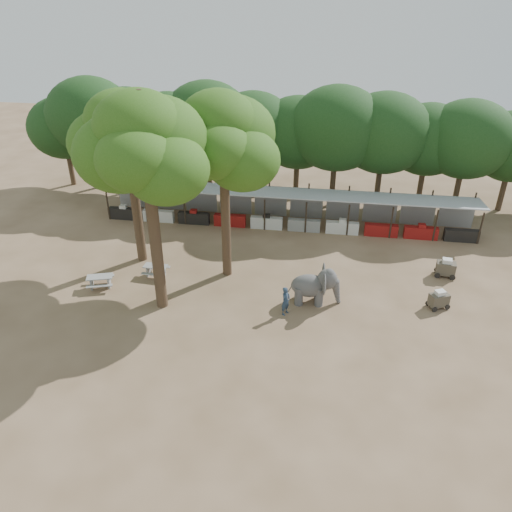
# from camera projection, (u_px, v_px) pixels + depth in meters

# --- Properties ---
(ground) EXTENTS (100.00, 100.00, 0.00)m
(ground) POSITION_uv_depth(u_px,v_px,m) (260.00, 336.00, 26.23)
(ground) COLOR brown
(ground) RESTS_ON ground
(vendor_stalls) EXTENTS (28.00, 2.99, 2.80)m
(vendor_stalls) POSITION_uv_depth(u_px,v_px,m) (287.00, 210.00, 37.59)
(vendor_stalls) COLOR #9C9EA3
(vendor_stalls) RESTS_ON ground
(yard_tree_left) EXTENTS (7.10, 6.90, 11.02)m
(yard_tree_left) POSITION_uv_depth(u_px,v_px,m) (126.00, 137.00, 29.62)
(yard_tree_left) COLOR #332316
(yard_tree_left) RESTS_ON ground
(yard_tree_center) EXTENTS (7.10, 6.90, 12.04)m
(yard_tree_center) POSITION_uv_depth(u_px,v_px,m) (144.00, 148.00, 24.42)
(yard_tree_center) COLOR #332316
(yard_tree_center) RESTS_ON ground
(yard_tree_back) EXTENTS (7.10, 6.90, 11.36)m
(yard_tree_back) POSITION_uv_depth(u_px,v_px,m) (221.00, 141.00, 27.81)
(yard_tree_back) COLOR #332316
(yard_tree_back) RESTS_ON ground
(backdrop_trees) EXTENTS (46.46, 5.95, 8.33)m
(backdrop_trees) POSITION_uv_depth(u_px,v_px,m) (295.00, 134.00, 39.93)
(backdrop_trees) COLOR #332316
(backdrop_trees) RESTS_ON ground
(elephant) EXTENTS (2.96, 2.26, 2.25)m
(elephant) POSITION_uv_depth(u_px,v_px,m) (315.00, 285.00, 28.47)
(elephant) COLOR #444242
(elephant) RESTS_ON ground
(handler) EXTENTS (0.66, 0.74, 1.71)m
(handler) POSITION_uv_depth(u_px,v_px,m) (286.00, 301.00, 27.59)
(handler) COLOR #26384C
(handler) RESTS_ON ground
(picnic_table_near) EXTENTS (1.87, 1.77, 0.76)m
(picnic_table_near) POSITION_uv_depth(u_px,v_px,m) (100.00, 280.00, 30.16)
(picnic_table_near) COLOR gray
(picnic_table_near) RESTS_ON ground
(picnic_table_far) EXTENTS (1.55, 1.41, 0.73)m
(picnic_table_far) POSITION_uv_depth(u_px,v_px,m) (156.00, 269.00, 31.32)
(picnic_table_far) COLOR gray
(picnic_table_far) RESTS_ON ground
(cart_front) EXTENTS (1.36, 1.17, 1.12)m
(cart_front) POSITION_uv_depth(u_px,v_px,m) (439.00, 299.00, 28.26)
(cart_front) COLOR #3C352B
(cart_front) RESTS_ON ground
(cart_back) EXTENTS (1.35, 0.97, 1.23)m
(cart_back) POSITION_uv_depth(u_px,v_px,m) (446.00, 268.00, 31.24)
(cart_back) COLOR #3C352B
(cart_back) RESTS_ON ground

